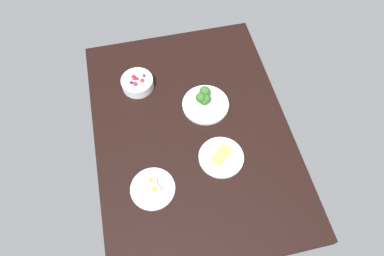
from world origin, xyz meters
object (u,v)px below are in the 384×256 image
object	(u,v)px
plate_broccoli	(205,102)
plate_eggs	(153,188)
plate_cheese	(221,157)
bowl_berries	(137,83)

from	to	relation	value
plate_broccoli	plate_eggs	world-z (taller)	plate_broccoli
plate_cheese	plate_eggs	distance (cm)	31.05
bowl_berries	plate_eggs	distance (cm)	52.33
bowl_berries	plate_broccoli	bearing A→B (deg)	58.68
plate_cheese	plate_eggs	world-z (taller)	plate_cheese
bowl_berries	plate_broccoli	world-z (taller)	plate_broccoli
plate_eggs	plate_cheese	bearing A→B (deg)	103.70
plate_broccoli	plate_cheese	size ratio (longest dim) A/B	1.12
plate_broccoli	plate_cheese	bearing A→B (deg)	0.51
bowl_berries	plate_cheese	xyz separation A→B (cm)	(44.92, 28.61, -1.67)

